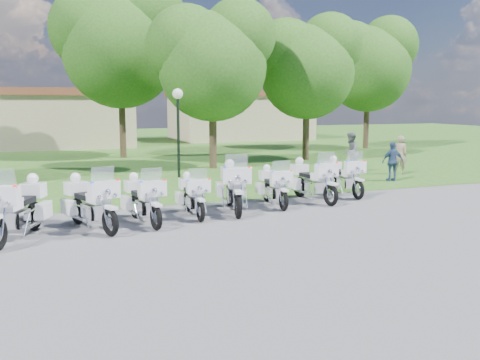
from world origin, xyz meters
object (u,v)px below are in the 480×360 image
object	(u,v)px
motorcycle_0	(19,208)
motorcycle_6	(312,180)
motorcycle_7	(343,176)
bystander_b	(350,153)
motorcycle_5	(274,186)
bystander_a	(400,155)
bystander_c	(393,162)
motorcycle_3	(192,195)
motorcycle_2	(143,199)
lamp_post	(178,110)
motorcycle_4	(233,186)
motorcycle_1	(90,202)

from	to	relation	value
motorcycle_0	motorcycle_6	xyz separation A→B (m)	(8.73, 1.77, -0.04)
motorcycle_7	bystander_b	size ratio (longest dim) A/B	1.28
motorcycle_5	bystander_a	bearing A→B (deg)	-145.61
bystander_c	motorcycle_3	bearing A→B (deg)	26.37
motorcycle_0	motorcycle_2	bearing A→B (deg)	-145.96
lamp_post	bystander_a	size ratio (longest dim) A/B	2.18
motorcycle_3	bystander_c	bearing A→B (deg)	-157.64
motorcycle_4	lamp_post	size ratio (longest dim) A/B	0.69
motorcycle_0	motorcycle_1	size ratio (longest dim) A/B	1.04
motorcycle_6	bystander_a	size ratio (longest dim) A/B	1.44
motorcycle_2	bystander_b	bearing A→B (deg)	-156.54
motorcycle_0	motorcycle_7	size ratio (longest dim) A/B	1.04
motorcycle_1	bystander_a	distance (m)	14.86
bystander_b	motorcycle_2	bearing A→B (deg)	-13.96
motorcycle_5	lamp_post	distance (m)	7.45
motorcycle_3	motorcycle_4	bearing A→B (deg)	-168.52
motorcycle_7	bystander_a	distance (m)	6.27
motorcycle_0	motorcycle_5	distance (m)	7.40
motorcycle_5	motorcycle_7	size ratio (longest dim) A/B	0.93
motorcycle_7	bystander_b	distance (m)	5.71
motorcycle_6	bystander_c	distance (m)	5.73
motorcycle_1	lamp_post	xyz separation A→B (m)	(4.47, 8.16, 2.15)
motorcycle_0	motorcycle_2	size ratio (longest dim) A/B	1.06
motorcycle_0	motorcycle_4	size ratio (longest dim) A/B	0.95
lamp_post	motorcycle_3	bearing A→B (deg)	-102.12
motorcycle_0	motorcycle_1	xyz separation A→B (m)	(1.63, 0.37, -0.04)
motorcycle_3	motorcycle_5	bearing A→B (deg)	-166.34
motorcycle_0	motorcycle_3	size ratio (longest dim) A/B	1.15
bystander_a	lamp_post	bearing A→B (deg)	17.31
motorcycle_1	motorcycle_0	bearing A→B (deg)	-7.53
motorcycle_1	motorcycle_5	distance (m)	5.73
motorcycle_1	bystander_b	xyz separation A→B (m)	(11.93, 6.63, 0.23)
bystander_c	bystander_b	bearing A→B (deg)	-77.71
motorcycle_1	motorcycle_4	distance (m)	4.22
motorcycle_5	lamp_post	size ratio (longest dim) A/B	0.58
bystander_a	bystander_c	distance (m)	2.23
motorcycle_4	motorcycle_6	world-z (taller)	motorcycle_4
motorcycle_3	motorcycle_6	xyz separation A→B (m)	(4.25, 0.80, 0.09)
motorcycle_4	motorcycle_3	bearing A→B (deg)	22.38
motorcycle_7	bystander_c	size ratio (longest dim) A/B	1.49
bystander_a	motorcycle_1	bearing A→B (deg)	54.87
motorcycle_1	motorcycle_4	xyz separation A→B (m)	(4.14, 0.80, 0.04)
motorcycle_6	bystander_c	bearing A→B (deg)	-158.16
motorcycle_5	bystander_b	distance (m)	8.38
motorcycle_7	bystander_a	bearing A→B (deg)	-142.37
motorcycle_0	motorcycle_2	distance (m)	3.05
motorcycle_2	motorcycle_3	bearing A→B (deg)	-172.47
motorcycle_5	motorcycle_6	bearing A→B (deg)	-164.34
lamp_post	motorcycle_0	bearing A→B (deg)	-125.58
bystander_b	motorcycle_1	bearing A→B (deg)	-16.32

